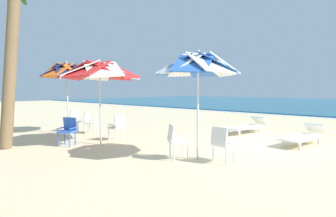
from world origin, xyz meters
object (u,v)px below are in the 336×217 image
at_px(plastic_chair_2, 68,130).
at_px(palm_tree_0, 9,48).
at_px(plastic_chair_1, 222,142).
at_px(plastic_chair_3, 117,126).
at_px(beach_umbrella_0, 198,66).
at_px(beach_umbrella_1, 100,71).
at_px(sun_lounger_1, 248,126).
at_px(plastic_chair_0, 176,140).
at_px(beach_umbrella_2, 67,72).
at_px(plastic_chair_4, 90,121).
at_px(plastic_chair_5, 76,120).
at_px(sun_lounger_0, 304,136).

relative_size(plastic_chair_2, palm_tree_0, 0.17).
relative_size(plastic_chair_1, plastic_chair_3, 1.00).
bearing_deg(beach_umbrella_0, beach_umbrella_1, -169.62).
relative_size(plastic_chair_1, sun_lounger_1, 0.39).
bearing_deg(plastic_chair_1, plastic_chair_0, -153.52).
xyz_separation_m(plastic_chair_3, beach_umbrella_2, (-2.60, -0.46, 1.94)).
height_order(beach_umbrella_2, plastic_chair_4, beach_umbrella_2).
height_order(plastic_chair_5, sun_lounger_0, plastic_chair_5).
bearing_deg(sun_lounger_1, plastic_chair_1, -70.82).
xyz_separation_m(plastic_chair_1, plastic_chair_5, (-6.92, 0.03, 0.00)).
xyz_separation_m(sun_lounger_0, palm_tree_0, (-6.33, -6.33, 2.69)).
xyz_separation_m(beach_umbrella_1, plastic_chair_3, (-0.18, 0.78, -1.80)).
height_order(plastic_chair_0, plastic_chair_5, same).
distance_m(plastic_chair_0, beach_umbrella_2, 6.03).
xyz_separation_m(plastic_chair_0, plastic_chair_4, (-5.12, 0.68, 0.00)).
height_order(beach_umbrella_1, plastic_chair_3, beach_umbrella_1).
distance_m(plastic_chair_3, plastic_chair_4, 2.01).
height_order(plastic_chair_3, plastic_chair_4, same).
bearing_deg(sun_lounger_1, beach_umbrella_0, -78.38).
distance_m(beach_umbrella_1, palm_tree_0, 2.66).
xyz_separation_m(plastic_chair_0, plastic_chair_2, (-3.58, -1.00, 0.00)).
bearing_deg(beach_umbrella_2, plastic_chair_5, 113.75).
bearing_deg(beach_umbrella_0, plastic_chair_2, -161.07).
distance_m(plastic_chair_3, sun_lounger_1, 5.14).
distance_m(plastic_chair_5, sun_lounger_0, 8.48).
relative_size(plastic_chair_0, plastic_chair_3, 1.00).
xyz_separation_m(beach_umbrella_0, plastic_chair_1, (0.61, 0.14, -1.81)).
xyz_separation_m(plastic_chair_4, sun_lounger_0, (6.91, 3.40, -0.22)).
relative_size(plastic_chair_0, plastic_chair_4, 1.00).
height_order(beach_umbrella_1, beach_umbrella_2, beach_umbrella_2).
bearing_deg(plastic_chair_3, beach_umbrella_2, -170.05).
height_order(beach_umbrella_2, palm_tree_0, palm_tree_0).
xyz_separation_m(plastic_chair_4, plastic_chair_5, (-0.80, -0.15, 0.00)).
distance_m(beach_umbrella_1, beach_umbrella_2, 2.81).
xyz_separation_m(beach_umbrella_0, palm_tree_0, (-4.94, -2.62, 0.66)).
xyz_separation_m(plastic_chair_1, plastic_chair_2, (-4.58, -1.50, 0.00)).
height_order(sun_lounger_0, sun_lounger_1, same).
bearing_deg(plastic_chair_0, plastic_chair_5, 174.87).
bearing_deg(plastic_chair_4, sun_lounger_0, 26.19).
distance_m(beach_umbrella_0, plastic_chair_4, 5.81).
height_order(beach_umbrella_2, sun_lounger_0, beach_umbrella_2).
relative_size(beach_umbrella_2, plastic_chair_5, 3.28).
bearing_deg(palm_tree_0, sun_lounger_1, 61.19).
height_order(plastic_chair_1, plastic_chair_5, same).
bearing_deg(plastic_chair_4, sun_lounger_1, 43.37).
distance_m(plastic_chair_1, plastic_chair_5, 6.92).
relative_size(plastic_chair_1, beach_umbrella_2, 0.30).
distance_m(sun_lounger_1, palm_tree_0, 8.69).
relative_size(beach_umbrella_0, plastic_chair_3, 3.11).
bearing_deg(beach_umbrella_1, plastic_chair_1, 10.79).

